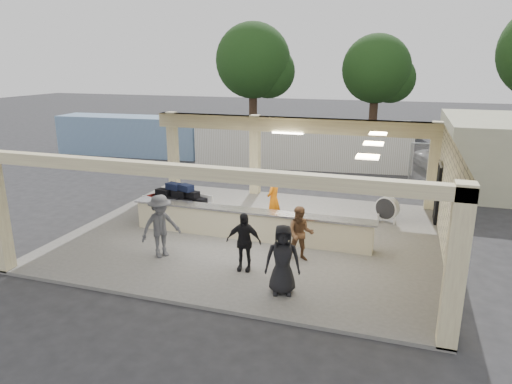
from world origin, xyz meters
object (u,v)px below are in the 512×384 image
(passenger_a, at_px, (300,234))
(passenger_b, at_px, (244,242))
(baggage_handler, at_px, (274,200))
(container_blue, at_px, (131,135))
(car_dark, at_px, (408,147))
(passenger_c, at_px, (161,226))
(passenger_d, at_px, (283,260))
(car_white_a, at_px, (460,158))
(container_white, at_px, (302,144))
(drum_fan, at_px, (387,208))
(baggage_counter, at_px, (249,224))
(luggage_cart, at_px, (178,199))

(passenger_a, relative_size, passenger_b, 0.98)
(baggage_handler, relative_size, container_blue, 0.20)
(baggage_handler, bearing_deg, car_dark, 173.01)
(baggage_handler, bearing_deg, passenger_c, -22.82)
(baggage_handler, height_order, car_dark, baggage_handler)
(passenger_d, bearing_deg, car_dark, 66.44)
(passenger_d, bearing_deg, container_blue, 118.10)
(passenger_a, xyz_separation_m, passenger_b, (-1.35, -1.11, 0.02))
(car_white_a, bearing_deg, car_dark, 26.58)
(passenger_b, xyz_separation_m, container_blue, (-12.60, 14.01, 0.28))
(passenger_b, bearing_deg, container_white, 89.60)
(passenger_c, distance_m, container_white, 13.95)
(passenger_a, xyz_separation_m, container_white, (-2.84, 12.89, 0.37))
(passenger_a, height_order, container_blue, container_blue)
(passenger_c, height_order, container_blue, container_blue)
(drum_fan, bearing_deg, car_white_a, 98.64)
(passenger_b, xyz_separation_m, car_dark, (4.25, 17.98, -0.22))
(baggage_handler, distance_m, passenger_c, 4.40)
(baggage_counter, distance_m, passenger_d, 3.85)
(luggage_cart, xyz_separation_m, passenger_a, (5.18, -2.35, 0.11))
(car_white_a, distance_m, container_blue, 19.68)
(luggage_cart, xyz_separation_m, passenger_c, (1.19, -3.35, 0.24))
(passenger_c, relative_size, container_blue, 0.20)
(container_white, distance_m, container_blue, 11.10)
(drum_fan, xyz_separation_m, passenger_c, (-6.26, -5.28, 0.45))
(baggage_counter, relative_size, passenger_c, 4.30)
(passenger_b, relative_size, container_blue, 0.18)
(car_dark, relative_size, container_blue, 0.46)
(passenger_d, bearing_deg, baggage_handler, 93.58)
(drum_fan, relative_size, passenger_a, 0.58)
(passenger_b, distance_m, passenger_d, 1.67)
(baggage_counter, height_order, car_dark, car_dark)
(car_white_a, xyz_separation_m, car_dark, (-2.75, 2.29, 0.05))
(baggage_counter, height_order, luggage_cart, luggage_cart)
(car_white_a, height_order, container_white, container_white)
(baggage_handler, height_order, container_blue, container_blue)
(baggage_counter, height_order, passenger_a, passenger_a)
(baggage_counter, xyz_separation_m, drum_fan, (4.26, 3.09, 0.02))
(baggage_handler, bearing_deg, container_white, -162.39)
(baggage_counter, xyz_separation_m, car_dark, (4.89, 15.69, 0.12))
(luggage_cart, xyz_separation_m, drum_fan, (7.45, 1.93, -0.21))
(drum_fan, bearing_deg, passenger_c, -113.01)
(baggage_counter, distance_m, container_blue, 16.75)
(passenger_a, relative_size, car_white_a, 0.36)
(passenger_a, bearing_deg, passenger_b, -151.61)
(baggage_handler, relative_size, passenger_c, 0.99)
(car_white_a, bearing_deg, container_blue, 71.27)
(baggage_counter, bearing_deg, car_white_a, 60.30)
(car_dark, relative_size, container_white, 0.36)
(passenger_b, relative_size, container_white, 0.14)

